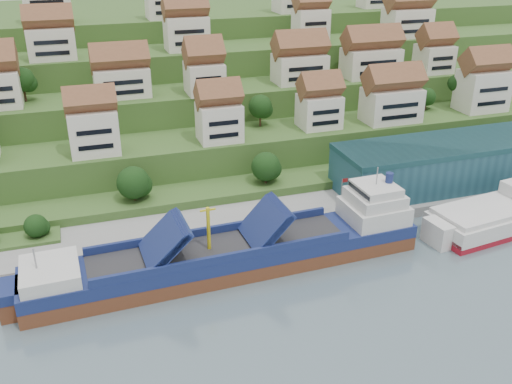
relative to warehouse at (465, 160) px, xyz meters
name	(u,v)px	position (x,y,z in m)	size (l,w,h in m)	color
ground	(272,265)	(-52.00, -17.00, -7.20)	(300.00, 300.00, 0.00)	slate
quay	(338,208)	(-32.00, -2.00, -6.10)	(180.00, 14.00, 2.20)	gray
hillside	(166,76)	(-52.00, 86.55, 3.46)	(260.00, 128.00, 31.00)	#2D4C1E
hillside_village	(197,60)	(-50.93, 43.23, 17.10)	(158.96, 61.23, 29.47)	silver
hillside_trees	(182,133)	(-60.03, 20.64, 6.28)	(144.36, 62.19, 29.47)	#183B13
warehouse	(465,160)	(0.00, 0.00, 0.00)	(60.00, 15.00, 10.00)	#1F4956
flagpole	(342,194)	(-33.89, -7.00, -0.32)	(1.28, 0.16, 8.00)	gray
cargo_ship	(240,253)	(-57.70, -16.05, -4.22)	(69.45, 13.01, 15.22)	brown
second_ship	(502,215)	(-3.62, -17.78, -4.61)	(30.66, 14.49, 8.57)	maroon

